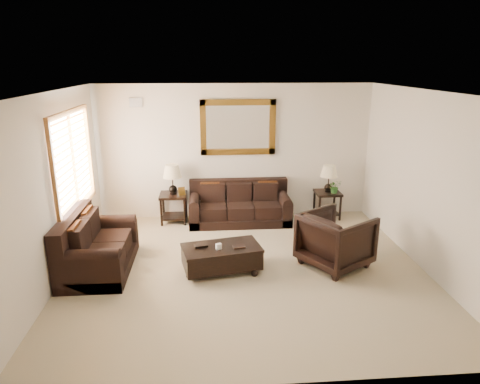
{
  "coord_description": "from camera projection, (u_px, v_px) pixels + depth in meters",
  "views": [
    {
      "loc": [
        -0.56,
        -5.99,
        3.09
      ],
      "look_at": [
        -0.04,
        0.6,
        1.08
      ],
      "focal_mm": 32.0,
      "sensor_mm": 36.0,
      "label": 1
    }
  ],
  "objects": [
    {
      "name": "room",
      "position": [
        246.0,
        186.0,
        6.26
      ],
      "size": [
        5.51,
        5.01,
        2.71
      ],
      "color": "tan",
      "rests_on": "ground"
    },
    {
      "name": "window",
      "position": [
        74.0,
        162.0,
        6.86
      ],
      "size": [
        0.07,
        1.96,
        1.66
      ],
      "color": "white",
      "rests_on": "room"
    },
    {
      "name": "mirror",
      "position": [
        238.0,
        127.0,
        8.47
      ],
      "size": [
        1.5,
        0.06,
        1.1
      ],
      "color": "#4D350F",
      "rests_on": "room"
    },
    {
      "name": "air_vent",
      "position": [
        136.0,
        102.0,
        8.19
      ],
      "size": [
        0.25,
        0.02,
        0.18
      ],
      "primitive_type": "cube",
      "color": "#999999",
      "rests_on": "room"
    },
    {
      "name": "sofa",
      "position": [
        239.0,
        207.0,
        8.58
      ],
      "size": [
        1.99,
        0.86,
        0.82
      ],
      "color": "black",
      "rests_on": "room"
    },
    {
      "name": "loveseat",
      "position": [
        95.0,
        250.0,
        6.57
      ],
      "size": [
        0.95,
        1.6,
        0.9
      ],
      "rotation": [
        0.0,
        0.0,
        1.57
      ],
      "color": "black",
      "rests_on": "room"
    },
    {
      "name": "end_table_left",
      "position": [
        173.0,
        185.0,
        8.43
      ],
      "size": [
        0.53,
        0.53,
        1.18
      ],
      "color": "black",
      "rests_on": "room"
    },
    {
      "name": "end_table_right",
      "position": [
        328.0,
        184.0,
        8.69
      ],
      "size": [
        0.5,
        0.5,
        1.11
      ],
      "color": "black",
      "rests_on": "room"
    },
    {
      "name": "coffee_table",
      "position": [
        221.0,
        256.0,
        6.55
      ],
      "size": [
        1.28,
        0.86,
        0.5
      ],
      "rotation": [
        0.0,
        0.0,
        0.2
      ],
      "color": "black",
      "rests_on": "room"
    },
    {
      "name": "armchair",
      "position": [
        336.0,
        237.0,
        6.66
      ],
      "size": [
        1.22,
        1.24,
        0.95
      ],
      "primitive_type": "imported",
      "rotation": [
        0.0,
        0.0,
        2.13
      ],
      "color": "black",
      "rests_on": "floor"
    },
    {
      "name": "potted_plant",
      "position": [
        335.0,
        188.0,
        8.63
      ],
      "size": [
        0.28,
        0.3,
        0.21
      ],
      "primitive_type": "imported",
      "rotation": [
        0.0,
        0.0,
        0.13
      ],
      "color": "#285B1F",
      "rests_on": "end_table_right"
    }
  ]
}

